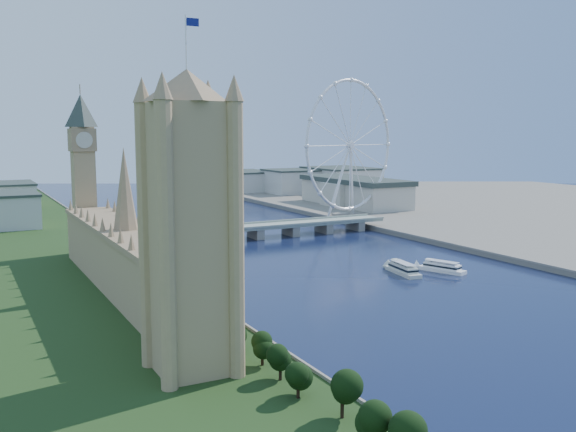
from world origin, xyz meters
TOP-DOWN VIEW (x-y plane):
  - tree_row at (-113.00, 58.00)m, footprint 8.06×184.06m
  - victoria_tower at (-135.00, 55.00)m, footprint 28.16×28.16m
  - parliament_range at (-128.00, 170.00)m, footprint 24.00×200.00m
  - big_ben at (-128.00, 278.00)m, footprint 20.02×20.02m
  - westminster_bridge at (0.00, 300.00)m, footprint 220.00×22.00m
  - london_eye at (119.98, 355.08)m, footprint 113.60×39.12m
  - county_hall at (175.00, 430.00)m, footprint 54.00×144.00m
  - city_skyline at (39.22, 560.08)m, footprint 505.00×280.00m
  - tour_boat_near at (22.67, 149.28)m, footprint 12.64×32.79m
  - tour_boat_far at (46.18, 143.46)m, footprint 18.12×31.19m

SIDE VIEW (x-z plane):
  - county_hall at x=175.00m, z-range -17.50..17.50m
  - tour_boat_near at x=22.67m, z-range -3.54..3.54m
  - tour_boat_far at x=46.18m, z-range -3.36..3.36m
  - westminster_bridge at x=0.00m, z-range 1.88..11.38m
  - tree_row at x=-113.00m, z-range -1.03..20.18m
  - city_skyline at x=39.22m, z-range 0.96..32.96m
  - parliament_range at x=-128.00m, z-range -16.52..53.48m
  - victoria_tower at x=-135.00m, z-range -1.51..110.49m
  - big_ben at x=-128.00m, z-range 11.57..121.57m
  - london_eye at x=119.98m, z-range 5.37..129.67m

